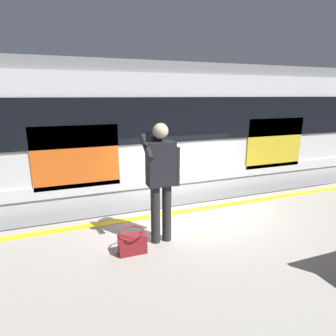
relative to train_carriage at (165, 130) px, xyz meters
The scene contains 8 objects.
ground_plane 3.09m from the train_carriage, 81.09° to the left, with size 26.58×26.58×0.00m, color #4C4742.
platform 4.21m from the train_carriage, 85.54° to the left, with size 17.72×3.77×1.14m, color #9E998E.
safety_line 2.55m from the train_carriage, 82.31° to the left, with size 17.37×0.16×0.01m, color yellow.
track_rail_near 2.48m from the train_carriage, 67.60° to the left, with size 23.04×0.08×0.16m, color slate.
track_rail_far 2.49m from the train_carriage, 67.96° to the right, with size 23.04×0.08×0.16m, color slate.
train_carriage is the anchor object (origin of this frame).
passenger 3.28m from the train_carriage, 68.91° to the left, with size 0.57×0.55×1.80m.
handbag 3.83m from the train_carriage, 62.70° to the left, with size 0.39×0.35×0.34m.
Camera 1 is at (2.15, 4.88, 3.31)m, focal length 29.95 mm.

